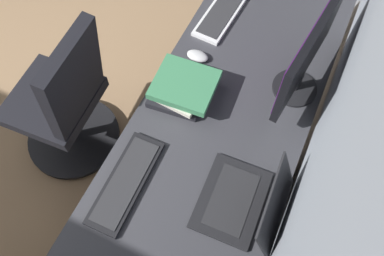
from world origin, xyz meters
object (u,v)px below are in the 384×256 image
book_stack_near (182,88)px  office_chair (65,105)px  mouse_main (197,56)px  laptop_leftmost (248,202)px  drawer_pedestal (212,178)px  monitor_primary (307,55)px  keyboard_spare (223,11)px  keyboard_main (126,182)px

book_stack_near → office_chair: office_chair is taller
office_chair → mouse_main: bearing=122.5°
laptop_leftmost → mouse_main: laptop_leftmost is taller
drawer_pedestal → laptop_leftmost: bearing=47.2°
drawer_pedestal → mouse_main: 0.61m
drawer_pedestal → monitor_primary: bearing=153.1°
laptop_leftmost → office_chair: size_ratio=0.35×
laptop_leftmost → keyboard_spare: 1.01m
book_stack_near → mouse_main: bearing=-174.0°
drawer_pedestal → book_stack_near: bearing=-125.7°
monitor_primary → keyboard_main: size_ratio=1.28×
drawer_pedestal → monitor_primary: monitor_primary is taller
keyboard_main → drawer_pedestal: bearing=139.6°
book_stack_near → keyboard_main: bearing=-2.6°
keyboard_spare → book_stack_near: 0.53m
drawer_pedestal → mouse_main: mouse_main is taller
drawer_pedestal → keyboard_spare: size_ratio=1.62×
keyboard_spare → keyboard_main: bearing=0.2°
laptop_leftmost → office_chair: (-0.20, -1.05, -0.33)m
keyboard_spare → book_stack_near: size_ratio=1.49×
book_stack_near → office_chair: 0.71m
keyboard_spare → monitor_primary: bearing=58.0°
laptop_leftmost → book_stack_near: laptop_leftmost is taller
keyboard_main → office_chair: (-0.31, -0.58, -0.28)m
monitor_primary → keyboard_main: 0.88m
drawer_pedestal → keyboard_spare: keyboard_spare is taller
laptop_leftmost → mouse_main: (-0.57, -0.47, -0.04)m
monitor_primary → keyboard_main: monitor_primary is taller
monitor_primary → keyboard_spare: (-0.29, -0.47, -0.23)m
mouse_main → office_chair: (0.37, -0.58, -0.29)m
keyboard_spare → book_stack_near: bearing=2.7°
mouse_main → book_stack_near: size_ratio=0.36×
monitor_primary → keyboard_spare: bearing=-122.0°
monitor_primary → office_chair: 1.23m
drawer_pedestal → keyboard_spare: (-0.70, -0.26, 0.39)m
monitor_primary → keyboard_main: (0.71, -0.46, -0.23)m
keyboard_main → book_stack_near: size_ratio=1.47×
laptop_leftmost → drawer_pedestal: bearing=-132.8°
laptop_leftmost → mouse_main: 0.74m
drawer_pedestal → office_chair: size_ratio=0.72×
drawer_pedestal → office_chair: bearing=-90.3°
mouse_main → drawer_pedestal: bearing=34.4°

